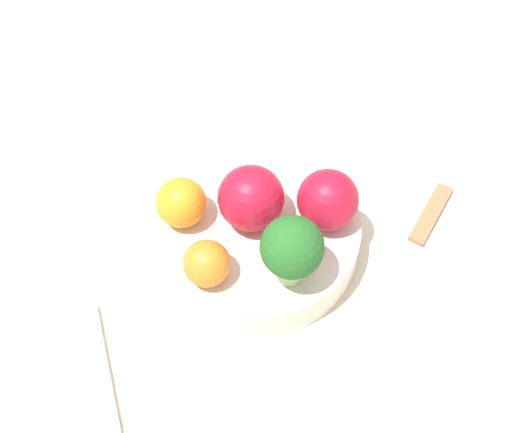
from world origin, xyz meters
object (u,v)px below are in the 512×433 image
object	(u,v)px
orange_front	(207,263)
orange_back	(181,203)
apple_red	(253,197)
broccoli	(292,249)
apple_green	(328,200)
bowl	(256,234)
spoon	(431,214)
napkin	(15,391)

from	to	relation	value
orange_front	orange_back	world-z (taller)	orange_back
orange_front	orange_back	distance (m)	0.07
apple_red	orange_front	world-z (taller)	apple_red
broccoli	apple_green	bearing A→B (deg)	-65.97
bowl	apple_red	xyz separation A→B (m)	(0.01, -0.00, 0.05)
orange_back	broccoli	bearing A→B (deg)	-159.42
apple_red	spoon	distance (m)	0.19
spoon	orange_front	bearing A→B (deg)	76.09
napkin	apple_red	bearing A→B (deg)	-89.29
orange_back	napkin	bearing A→B (deg)	101.54
bowl	spoon	xyz separation A→B (m)	(-0.08, -0.16, -0.02)
bowl	orange_front	bearing A→B (deg)	106.28
bowl	napkin	size ratio (longest dim) A/B	1.02
napkin	orange_front	bearing A→B (deg)	-97.40
bowl	apple_green	xyz separation A→B (m)	(-0.03, -0.05, 0.05)
orange_back	bowl	bearing A→B (deg)	-132.10
bowl	orange_front	world-z (taller)	orange_front
orange_front	apple_green	bearing A→B (deg)	-96.62
bowl	orange_back	bearing A→B (deg)	47.90
apple_green	napkin	world-z (taller)	apple_green
apple_red	bowl	bearing A→B (deg)	160.59
apple_green	bowl	bearing A→B (deg)	58.34
napkin	broccoli	bearing A→B (deg)	-105.46
napkin	spoon	world-z (taller)	same
apple_red	apple_green	size ratio (longest dim) A/B	1.08
orange_back	apple_red	bearing A→B (deg)	-125.67
napkin	apple_green	bearing A→B (deg)	-97.09
broccoli	orange_front	xyz separation A→B (m)	(0.04, 0.06, -0.02)
broccoli	napkin	xyz separation A→B (m)	(0.07, 0.24, -0.08)
bowl	spoon	size ratio (longest dim) A/B	2.52
apple_green	spoon	size ratio (longest dim) A/B	0.73
apple_red	broccoli	bearing A→B (deg)	170.01
apple_green	orange_back	xyz separation A→B (m)	(0.08, 0.10, -0.00)
spoon	bowl	bearing A→B (deg)	64.61
orange_front	napkin	bearing A→B (deg)	82.60
apple_red	orange_front	bearing A→B (deg)	111.19
orange_back	spoon	world-z (taller)	orange_back
broccoli	apple_red	xyz separation A→B (m)	(0.07, -0.01, -0.01)
apple_red	orange_back	size ratio (longest dim) A/B	1.31
apple_green	broccoli	bearing A→B (deg)	114.03
orange_back	orange_front	bearing A→B (deg)	165.35
apple_green	orange_front	world-z (taller)	apple_green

